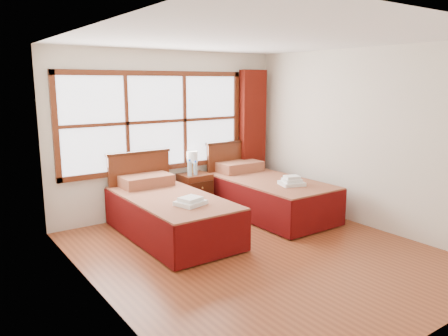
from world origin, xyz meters
TOP-DOWN VIEW (x-y plane):
  - floor at (0.00, 0.00)m, footprint 4.50×4.50m
  - ceiling at (0.00, 0.00)m, footprint 4.50×4.50m
  - wall_back at (0.00, 2.25)m, footprint 4.00×0.00m
  - wall_left at (-2.00, 0.00)m, footprint 0.00×4.50m
  - wall_right at (2.00, 0.00)m, footprint 0.00×4.50m
  - window at (-0.25, 2.21)m, footprint 3.16×0.06m
  - curtain at (1.60, 2.11)m, footprint 0.50×0.16m
  - bed_left at (-0.61, 1.20)m, footprint 1.10×2.13m
  - bed_right at (1.16, 1.20)m, footprint 1.12×2.18m
  - nightstand at (0.30, 1.99)m, footprint 0.47×0.47m
  - towels_left at (-0.59, 0.63)m, footprint 0.41×0.38m
  - towels_right at (1.18, 0.64)m, footprint 0.42×0.39m
  - lamp at (0.34, 2.13)m, footprint 0.18×0.18m
  - bottle_near at (0.15, 1.90)m, footprint 0.07×0.07m
  - bottle_far at (0.27, 1.92)m, footprint 0.06×0.06m

SIDE VIEW (x-z plane):
  - floor at x=0.00m, z-range 0.00..0.00m
  - nightstand at x=0.30m, z-range 0.00..0.63m
  - bed_left at x=-0.61m, z-range -0.21..0.86m
  - bed_right at x=1.16m, z-range -0.21..0.88m
  - towels_left at x=-0.59m, z-range 0.56..0.67m
  - towels_right at x=1.18m, z-range 0.57..0.71m
  - bottle_far at x=0.27m, z-range 0.62..0.86m
  - bottle_near at x=0.15m, z-range 0.62..0.89m
  - lamp at x=0.34m, z-range 0.70..1.06m
  - curtain at x=1.60m, z-range 0.02..2.32m
  - wall_back at x=0.00m, z-range -0.70..3.30m
  - wall_left at x=-2.00m, z-range -0.95..3.55m
  - wall_right at x=2.00m, z-range -0.95..3.55m
  - window at x=-0.25m, z-range 0.72..2.28m
  - ceiling at x=0.00m, z-range 2.60..2.60m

